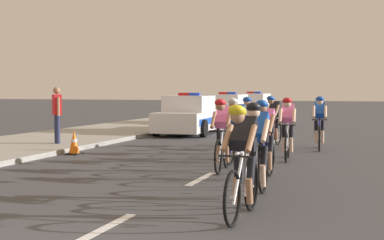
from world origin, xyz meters
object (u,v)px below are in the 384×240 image
Objects in this scene: cyclist_eighth at (319,122)px; cyclist_second at (257,149)px; spectator_closest at (57,111)px; cyclist_fourth at (222,134)px; cyclist_lead at (242,160)px; cyclist_sixth at (288,128)px; cyclist_third at (265,139)px; cyclist_seventh at (249,125)px; police_car_third at (254,107)px; cyclist_ninth at (273,120)px; traffic_cone_near at (74,143)px; cyclist_fifth at (236,129)px; police_car_nearest at (190,116)px; police_car_second at (228,111)px.

cyclist_second is at bearing -91.85° from cyclist_eighth.
cyclist_fourth is at bearing -28.06° from spectator_closest.
cyclist_lead is 6.36m from cyclist_sixth.
cyclist_third is 3.17m from cyclist_sixth.
cyclist_fourth is at bearing -87.25° from cyclist_seventh.
police_car_third is at bearing 101.52° from cyclist_lead.
cyclist_fourth and cyclist_seventh have the same top height.
cyclist_ninth is (-0.89, 3.08, 0.00)m from cyclist_sixth.
traffic_cone_near is at bearing 142.79° from cyclist_second.
cyclist_lead is at bearing -86.83° from cyclist_sixth.
cyclist_second is at bearing -78.03° from police_car_third.
police_car_nearest is at bearing 115.86° from cyclist_fifth.
police_car_second is at bearing 105.14° from cyclist_lead.
cyclist_fifth is 3.90m from cyclist_ninth.
cyclist_lead is 2.69× the size of traffic_cone_near.
police_car_nearest is at bearing 111.30° from cyclist_lead.
cyclist_sixth is 19.46m from police_car_third.
cyclist_sixth is at bearing -37.96° from cyclist_seventh.
cyclist_fifth is (-0.07, 1.51, 0.00)m from cyclist_fourth.
cyclist_sixth is 2.63m from cyclist_eighth.
cyclist_second and cyclist_fourth have the same top height.
spectator_closest is at bearing 164.23° from cyclist_fifth.
cyclist_lead is at bearing -74.86° from police_car_second.
cyclist_sixth is at bearing 66.57° from cyclist_fourth.
cyclist_eighth is (0.17, 8.93, 0.00)m from cyclist_lead.
police_car_nearest is 7.47m from traffic_cone_near.
police_car_nearest is 1.01× the size of police_car_second.
cyclist_second is 1.00× the size of cyclist_eighth.
cyclist_lead reaches higher than traffic_cone_near.
cyclist_second is 1.00× the size of cyclist_fifth.
spectator_closest reaches higher than traffic_cone_near.
cyclist_seventh is (-0.16, 3.23, 0.00)m from cyclist_fourth.
cyclist_third is 1.03× the size of spectator_closest.
spectator_closest is (-1.40, 1.44, 0.77)m from traffic_cone_near.
cyclist_lead is 1.00× the size of cyclist_second.
cyclist_second is 0.39× the size of police_car_second.
cyclist_sixth is 1.00× the size of cyclist_eighth.
cyclist_eighth is (1.53, 4.91, 0.00)m from cyclist_fourth.
police_car_third is at bearing 104.24° from cyclist_sixth.
cyclist_eighth is at bearing 78.61° from cyclist_sixth.
cyclist_third is 6.32m from cyclist_ninth.
cyclist_eighth is 1.03× the size of spectator_closest.
cyclist_fifth is 20.02m from police_car_third.
cyclist_fifth is at bearing -87.28° from cyclist_seventh.
police_car_nearest is at bearing 136.12° from cyclist_ninth.
cyclist_fourth is 15.44m from police_car_second.
spectator_closest reaches higher than cyclist_fourth.
police_car_second reaches higher than cyclist_seventh.
cyclist_sixth is (-0.04, 3.17, 0.00)m from cyclist_third.
police_car_second is (-4.83, 15.82, -0.11)m from cyclist_third.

